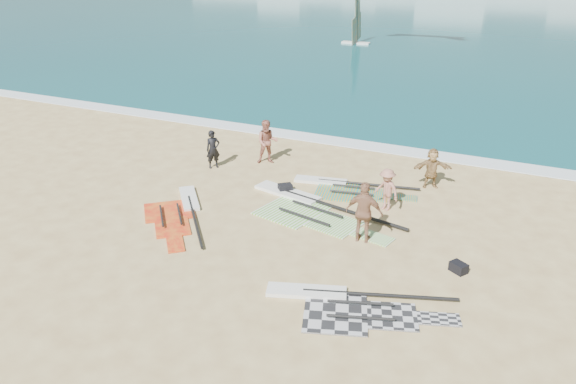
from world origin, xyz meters
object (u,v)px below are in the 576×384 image
at_px(gear_bag_near, 285,188).
at_px(beachgoer_mid, 387,190).
at_px(rig_grey, 343,304).
at_px(person_wetsuit, 213,149).
at_px(rig_red, 180,211).
at_px(beachgoer_left, 267,142).
at_px(rig_orange, 343,187).
at_px(beachgoer_back, 364,212).
at_px(beachgoer_right, 432,168).
at_px(rig_green, 307,207).
at_px(gear_bag_far, 459,267).

xyz_separation_m(gear_bag_near, beachgoer_mid, (3.86, 0.12, 0.61)).
height_order(rig_grey, person_wetsuit, person_wetsuit).
distance_m(rig_red, beachgoer_left, 5.73).
xyz_separation_m(rig_grey, rig_orange, (-2.58, 7.18, -0.00)).
relative_size(person_wetsuit, beachgoer_left, 0.85).
bearing_deg(beachgoer_mid, rig_orange, 174.71).
bearing_deg(person_wetsuit, gear_bag_near, -62.39).
bearing_deg(beachgoer_back, beachgoer_right, -103.77).
relative_size(person_wetsuit, beachgoer_mid, 1.05).
bearing_deg(beachgoer_left, person_wetsuit, -170.28).
bearing_deg(rig_grey, rig_green, 103.55).
distance_m(rig_green, rig_red, 4.47).
bearing_deg(beachgoer_mid, rig_green, -133.26).
height_order(rig_orange, rig_red, same).
xyz_separation_m(rig_green, rig_orange, (0.58, 2.19, -0.00)).
relative_size(rig_grey, beachgoer_right, 3.31).
distance_m(rig_green, beachgoer_mid, 2.87).
bearing_deg(rig_green, gear_bag_far, -7.22).
relative_size(gear_bag_near, gear_bag_far, 1.07).
bearing_deg(beachgoer_mid, beachgoer_left, -177.95).
distance_m(rig_green, beachgoer_right, 5.24).
relative_size(rig_red, beachgoer_back, 2.25).
height_order(gear_bag_near, person_wetsuit, person_wetsuit).
distance_m(rig_red, beachgoer_right, 9.59).
height_order(rig_green, beachgoer_right, beachgoer_right).
height_order(rig_grey, gear_bag_near, gear_bag_near).
bearing_deg(rig_grey, rig_orange, 90.99).
distance_m(rig_grey, beachgoer_left, 10.67).
height_order(rig_grey, rig_orange, rig_grey).
height_order(rig_grey, gear_bag_far, gear_bag_far).
distance_m(rig_grey, rig_red, 7.60).
bearing_deg(rig_orange, person_wetsuit, 170.64).
bearing_deg(beachgoer_right, rig_green, -158.03).
bearing_deg(rig_red, gear_bag_near, 100.30).
height_order(beachgoer_left, beachgoer_mid, beachgoer_left).
height_order(person_wetsuit, beachgoer_mid, person_wetsuit).
xyz_separation_m(rig_green, beachgoer_left, (-3.30, 3.45, 0.90)).
bearing_deg(beachgoer_back, rig_grey, 97.38).
bearing_deg(rig_orange, beachgoer_back, -72.89).
bearing_deg(beachgoer_back, beachgoer_mid, -92.93).
height_order(rig_green, person_wetsuit, person_wetsuit).
relative_size(rig_orange, gear_bag_near, 9.72).
bearing_deg(rig_orange, rig_red, -146.93).
distance_m(beachgoer_left, beachgoer_back, 7.63).
xyz_separation_m(rig_red, beachgoer_mid, (6.47, 3.25, 0.72)).
relative_size(gear_bag_near, beachgoer_back, 0.25).
height_order(rig_orange, beachgoer_back, beachgoer_back).
height_order(rig_green, beachgoer_back, beachgoer_back).
relative_size(person_wetsuit, beachgoer_back, 0.80).
distance_m(rig_red, gear_bag_far, 9.51).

